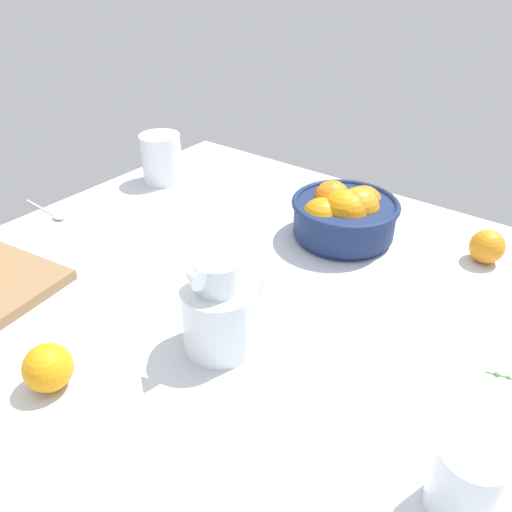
{
  "coord_description": "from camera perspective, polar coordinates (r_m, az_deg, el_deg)",
  "views": [
    {
      "loc": [
        40.18,
        -53.61,
        52.71
      ],
      "look_at": [
        -2.63,
        2.9,
        7.01
      ],
      "focal_mm": 35.2,
      "sensor_mm": 36.0,
      "label": 1
    }
  ],
  "objects": [
    {
      "name": "juice_pitcher",
      "position": [
        0.74,
        -4.09,
        -6.74
      ],
      "size": [
        11.3,
        15.36,
        16.03
      ],
      "color": "white",
      "rests_on": "ground_plane"
    },
    {
      "name": "herb_sprig_0",
      "position": [
        0.81,
        26.55,
        -12.1
      ],
      "size": [
        5.94,
        1.85,
        0.87
      ],
      "color": "#4B8B3D",
      "rests_on": "ground_plane"
    },
    {
      "name": "second_glass",
      "position": [
        1.29,
        -10.65,
        10.54
      ],
      "size": [
        9.91,
        9.91,
        11.84
      ],
      "color": "white",
      "rests_on": "ground_plane"
    },
    {
      "name": "ground_plane",
      "position": [
        0.86,
        0.23,
        -6.17
      ],
      "size": [
        120.52,
        107.21,
        3.0
      ],
      "primitive_type": "cube",
      "color": "silver"
    },
    {
      "name": "loose_orange_0",
      "position": [
        1.04,
        24.77,
        0.98
      ],
      "size": [
        6.41,
        6.41,
        6.41
      ],
      "primitive_type": "sphere",
      "color": "orange",
      "rests_on": "ground_plane"
    },
    {
      "name": "fruit_bowl",
      "position": [
        1.02,
        9.98,
        4.78
      ],
      "size": [
        21.48,
        21.48,
        11.27
      ],
      "color": "navy",
      "rests_on": "ground_plane"
    },
    {
      "name": "loose_orange_2",
      "position": [
        0.75,
        -22.55,
        -11.64
      ],
      "size": [
        6.7,
        6.7,
        6.7
      ],
      "primitive_type": "sphere",
      "color": "orange",
      "rests_on": "ground_plane"
    },
    {
      "name": "juice_glass",
      "position": [
        0.62,
        22.62,
        -22.7
      ],
      "size": [
        7.24,
        7.24,
        9.09
      ],
      "color": "white",
      "rests_on": "ground_plane"
    },
    {
      "name": "spoon",
      "position": [
        1.21,
        -22.33,
        4.6
      ],
      "size": [
        15.31,
        2.41,
        1.0
      ],
      "color": "silver",
      "rests_on": "ground_plane"
    }
  ]
}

